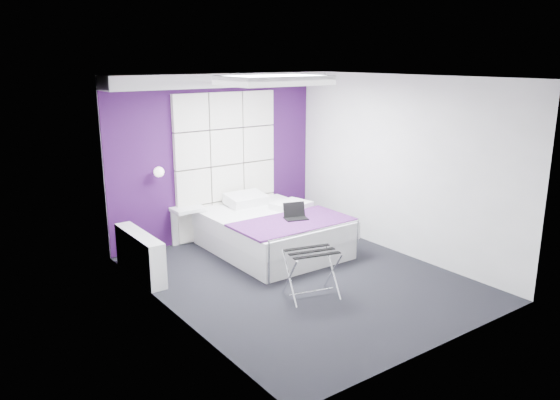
# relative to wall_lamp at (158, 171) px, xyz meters

# --- Properties ---
(floor) EXTENTS (4.40, 4.40, 0.00)m
(floor) POSITION_rel_wall_lamp_xyz_m (1.05, -2.06, -1.22)
(floor) COLOR black
(floor) RESTS_ON ground
(ceiling) EXTENTS (4.40, 4.40, 0.00)m
(ceiling) POSITION_rel_wall_lamp_xyz_m (1.05, -2.06, 1.38)
(ceiling) COLOR white
(ceiling) RESTS_ON wall_back
(wall_back) EXTENTS (3.60, 0.00, 3.60)m
(wall_back) POSITION_rel_wall_lamp_xyz_m (1.05, 0.14, 0.08)
(wall_back) COLOR silver
(wall_back) RESTS_ON floor
(wall_left) EXTENTS (0.00, 4.40, 4.40)m
(wall_left) POSITION_rel_wall_lamp_xyz_m (-0.75, -2.06, 0.08)
(wall_left) COLOR silver
(wall_left) RESTS_ON floor
(wall_right) EXTENTS (0.00, 4.40, 4.40)m
(wall_right) POSITION_rel_wall_lamp_xyz_m (2.85, -2.06, 0.08)
(wall_right) COLOR silver
(wall_right) RESTS_ON floor
(accent_wall) EXTENTS (3.58, 0.02, 2.58)m
(accent_wall) POSITION_rel_wall_lamp_xyz_m (1.05, 0.13, 0.08)
(accent_wall) COLOR #350F45
(accent_wall) RESTS_ON wall_back
(soffit) EXTENTS (3.58, 0.50, 0.20)m
(soffit) POSITION_rel_wall_lamp_xyz_m (1.05, -0.11, 1.28)
(soffit) COLOR silver
(soffit) RESTS_ON wall_back
(headboard) EXTENTS (1.80, 0.08, 2.30)m
(headboard) POSITION_rel_wall_lamp_xyz_m (1.20, 0.08, -0.05)
(headboard) COLOR white
(headboard) RESTS_ON wall_back
(skylight) EXTENTS (1.36, 0.86, 0.12)m
(skylight) POSITION_rel_wall_lamp_xyz_m (1.05, -1.46, 1.33)
(skylight) COLOR white
(skylight) RESTS_ON ceiling
(wall_lamp) EXTENTS (0.15, 0.15, 0.15)m
(wall_lamp) POSITION_rel_wall_lamp_xyz_m (0.00, 0.00, 0.00)
(wall_lamp) COLOR white
(wall_lamp) RESTS_ON wall_back
(radiator) EXTENTS (0.22, 1.20, 0.60)m
(radiator) POSITION_rel_wall_lamp_xyz_m (-0.64, -0.76, -0.92)
(radiator) COLOR silver
(radiator) RESTS_ON floor
(bed) EXTENTS (1.71, 2.06, 0.72)m
(bed) POSITION_rel_wall_lamp_xyz_m (1.36, -0.95, -0.91)
(bed) COLOR silver
(bed) RESTS_ON floor
(nightstand) EXTENTS (0.48, 0.38, 0.05)m
(nightstand) POSITION_rel_wall_lamp_xyz_m (0.43, -0.04, -0.63)
(nightstand) COLOR silver
(nightstand) RESTS_ON wall_back
(luggage_rack) EXTENTS (0.60, 0.44, 0.59)m
(luggage_rack) POSITION_rel_wall_lamp_xyz_m (0.80, -2.58, -0.93)
(luggage_rack) COLOR silver
(luggage_rack) RESTS_ON floor
(laptop) EXTENTS (0.32, 0.23, 0.23)m
(laptop) POSITION_rel_wall_lamp_xyz_m (1.46, -1.36, -0.58)
(laptop) COLOR black
(laptop) RESTS_ON bed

